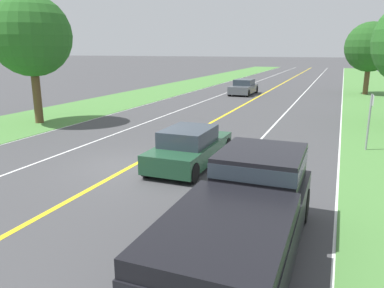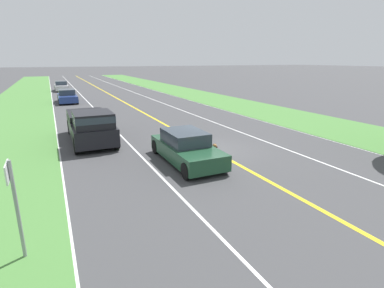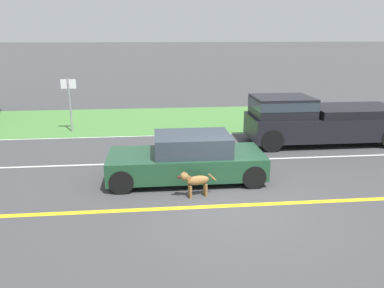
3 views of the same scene
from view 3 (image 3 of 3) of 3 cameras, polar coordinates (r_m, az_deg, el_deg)
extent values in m
plane|color=#424244|center=(9.60, 6.48, -9.31)|extent=(400.00, 400.00, 0.00)
cube|color=yellow|center=(9.60, 6.48, -9.29)|extent=(0.18, 160.00, 0.01)
cube|color=white|center=(16.10, 1.25, 1.49)|extent=(0.14, 160.00, 0.01)
cube|color=white|center=(12.78, 3.19, -2.54)|extent=(0.10, 160.00, 0.01)
cube|color=#4C843D|center=(18.99, 0.14, 3.84)|extent=(6.00, 160.00, 0.03)
cube|color=#1E472D|center=(10.98, -0.90, -2.97)|extent=(1.81, 4.51, 0.64)
cube|color=#2D3842|center=(10.81, 0.03, 0.06)|extent=(1.55, 2.16, 0.56)
cylinder|color=black|center=(11.81, -10.09, -2.71)|extent=(0.22, 0.67, 0.67)
cylinder|color=black|center=(12.08, 7.40, -2.15)|extent=(0.22, 0.67, 0.67)
cylinder|color=black|center=(10.29, -10.70, -5.67)|extent=(0.22, 0.67, 0.67)
cylinder|color=black|center=(10.59, 9.38, -4.93)|extent=(0.22, 0.67, 0.67)
ellipsoid|color=olive|center=(9.86, 0.88, -5.54)|extent=(0.32, 0.64, 0.25)
cylinder|color=olive|center=(9.98, -0.44, -7.11)|extent=(0.07, 0.07, 0.34)
cylinder|color=olive|center=(10.10, 1.92, -6.81)|extent=(0.07, 0.07, 0.34)
cylinder|color=olive|center=(9.85, -0.20, -7.41)|extent=(0.07, 0.07, 0.34)
cylinder|color=olive|center=(9.98, 2.18, -7.10)|extent=(0.07, 0.07, 0.34)
cylinder|color=olive|center=(9.75, -0.59, -5.17)|extent=(0.16, 0.19, 0.16)
sphere|color=olive|center=(9.70, -1.21, -4.92)|extent=(0.25, 0.25, 0.21)
ellipsoid|color=#331E14|center=(9.67, -2.03, -5.10)|extent=(0.11, 0.12, 0.08)
cone|color=brown|center=(9.73, -1.25, -4.36)|extent=(0.08, 0.08, 0.09)
cone|color=brown|center=(9.62, -1.05, -4.60)|extent=(0.08, 0.08, 0.09)
cylinder|color=olive|center=(9.97, 3.10, -5.08)|extent=(0.09, 0.23, 0.23)
cube|color=black|center=(15.55, 19.20, 2.63)|extent=(2.09, 5.78, 0.88)
cube|color=black|center=(14.76, 13.55, 5.61)|extent=(1.84, 2.18, 0.74)
cube|color=#2D3842|center=(14.74, 13.58, 6.04)|extent=(1.86, 2.21, 0.33)
cube|color=black|center=(15.99, 23.36, 4.72)|extent=(2.04, 3.28, 0.31)
cylinder|color=black|center=(15.69, 9.99, 2.39)|extent=(0.22, 0.83, 0.83)
cylinder|color=black|center=(17.50, 24.69, 2.58)|extent=(0.22, 0.83, 0.83)
cylinder|color=black|center=(13.92, 12.08, 0.49)|extent=(0.22, 0.83, 0.83)
cylinder|color=gray|center=(17.07, -18.09, 5.58)|extent=(0.08, 0.08, 2.36)
cube|color=white|center=(16.98, -18.33, 8.68)|extent=(0.03, 0.64, 0.40)
camera|label=1|loc=(20.08, 35.91, 13.29)|focal=35.00mm
camera|label=2|loc=(18.74, -41.67, 13.14)|focal=28.00mm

